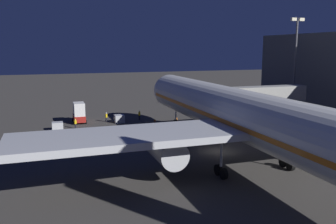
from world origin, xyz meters
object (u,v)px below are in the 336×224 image
at_px(ground_crew_marshaller_fwd, 139,115).
at_px(traffic_cone_nose_port, 177,118).
at_px(jet_bridge, 247,95).
at_px(baggage_container_near_belt, 58,126).
at_px(baggage_container_mid_row, 119,119).
at_px(ground_crew_near_nose_gear, 75,123).
at_px(traffic_cone_nose_starboard, 155,120).
at_px(ops_van, 79,113).
at_px(airliner_at_gate, 256,121).
at_px(apron_floodlight_mast, 295,61).
at_px(ground_crew_under_port_wing, 106,117).

height_order(ground_crew_marshaller_fwd, traffic_cone_nose_port, ground_crew_marshaller_fwd).
distance_m(jet_bridge, baggage_container_near_belt, 32.14).
height_order(baggage_container_mid_row, ground_crew_near_nose_gear, ground_crew_near_nose_gear).
bearing_deg(traffic_cone_nose_starboard, jet_bridge, 136.35).
height_order(ops_van, baggage_container_mid_row, ops_van).
relative_size(ops_van, baggage_container_near_belt, 2.49).
bearing_deg(ground_crew_near_nose_gear, traffic_cone_nose_starboard, -173.43).
height_order(jet_bridge, ops_van, jet_bridge).
relative_size(traffic_cone_nose_port, traffic_cone_nose_starboard, 1.00).
relative_size(jet_bridge, ops_van, 4.26).
bearing_deg(traffic_cone_nose_starboard, ground_crew_marshaller_fwd, -43.28).
relative_size(ops_van, traffic_cone_nose_starboard, 8.03).
bearing_deg(airliner_at_gate, traffic_cone_nose_starboard, -85.89).
bearing_deg(airliner_at_gate, baggage_container_mid_row, -74.46).
distance_m(apron_floodlight_mast, ground_crew_under_port_wing, 38.43).
xyz_separation_m(ops_van, ground_crew_near_nose_gear, (1.09, 4.98, -0.96)).
bearing_deg(ops_van, baggage_container_mid_row, 161.82).
relative_size(ground_crew_near_nose_gear, traffic_cone_nose_port, 3.12).
xyz_separation_m(baggage_container_near_belt, traffic_cone_nose_port, (-22.08, -2.20, -0.45)).
relative_size(jet_bridge, baggage_container_near_belt, 10.60).
relative_size(baggage_container_near_belt, traffic_cone_nose_port, 3.22).
xyz_separation_m(baggage_container_mid_row, traffic_cone_nose_port, (-10.98, 0.97, -0.44)).
bearing_deg(ground_crew_under_port_wing, traffic_cone_nose_port, 169.94).
distance_m(ground_crew_under_port_wing, traffic_cone_nose_starboard, 9.09).
relative_size(apron_floodlight_mast, traffic_cone_nose_port, 35.28).
bearing_deg(traffic_cone_nose_starboard, baggage_container_near_belt, 7.09).
xyz_separation_m(apron_floodlight_mast, ground_crew_near_nose_gear, (42.42, -2.60, -10.22)).
bearing_deg(traffic_cone_nose_starboard, ground_crew_near_nose_gear, 6.57).
bearing_deg(ground_crew_under_port_wing, baggage_container_near_belt, 26.94).
xyz_separation_m(baggage_container_mid_row, ground_crew_near_nose_gear, (8.13, 2.67, 0.23)).
bearing_deg(ground_crew_near_nose_gear, airliner_at_gate, 120.33).
height_order(airliner_at_gate, traffic_cone_nose_port, airliner_at_gate).
xyz_separation_m(jet_bridge, baggage_container_near_belt, (30.18, -9.73, -5.24)).
height_order(airliner_at_gate, traffic_cone_nose_starboard, airliner_at_gate).
height_order(ground_crew_near_nose_gear, traffic_cone_nose_starboard, ground_crew_near_nose_gear).
relative_size(baggage_container_near_belt, ground_crew_marshaller_fwd, 1.00).
distance_m(ops_van, baggage_container_mid_row, 7.50).
height_order(ops_van, ground_crew_under_port_wing, ops_van).
height_order(baggage_container_near_belt, ground_crew_marshaller_fwd, ground_crew_marshaller_fwd).
height_order(apron_floodlight_mast, ground_crew_marshaller_fwd, apron_floodlight_mast).
distance_m(ops_van, traffic_cone_nose_port, 18.39).
xyz_separation_m(ground_crew_marshaller_fwd, ground_crew_under_port_wing, (6.34, -0.06, 0.01)).
xyz_separation_m(airliner_at_gate, traffic_cone_nose_port, (-2.20, -30.61, -5.58)).
bearing_deg(ground_crew_under_port_wing, ops_van, -11.03).
bearing_deg(baggage_container_mid_row, traffic_cone_nose_starboard, 171.61).
height_order(apron_floodlight_mast, baggage_container_near_belt, apron_floodlight_mast).
height_order(apron_floodlight_mast, ground_crew_under_port_wing, apron_floodlight_mast).
xyz_separation_m(airliner_at_gate, baggage_container_mid_row, (8.78, -31.58, -5.14)).
bearing_deg(airliner_at_gate, baggage_container_near_belt, -55.02).
xyz_separation_m(airliner_at_gate, ground_crew_under_port_wing, (10.96, -32.94, -4.88)).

